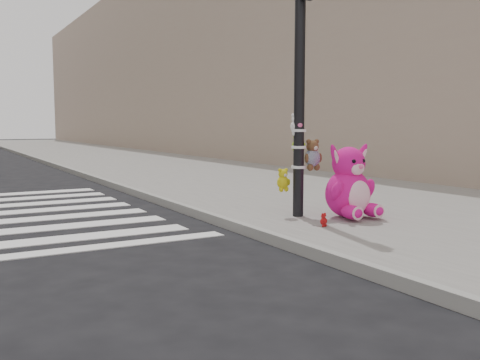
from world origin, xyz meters
TOP-DOWN VIEW (x-y plane):
  - ground at (0.00, 0.00)m, footprint 120.00×120.00m
  - sidewalk_near at (5.00, 10.00)m, footprint 7.00×80.00m
  - curb_edge at (1.55, 10.00)m, footprint 0.12×80.00m
  - bld_near at (10.50, 20.00)m, footprint 5.00×60.00m
  - signal_pole at (2.63, 1.81)m, footprint 0.70×0.49m
  - pink_bunny at (3.20, 1.33)m, footprint 0.79×0.82m
  - red_teddy at (2.40, 0.93)m, footprint 0.15×0.13m

SIDE VIEW (x-z plane):
  - ground at x=0.00m, z-range 0.00..0.00m
  - sidewalk_near at x=5.00m, z-range 0.00..0.14m
  - curb_edge at x=1.55m, z-range -0.01..0.15m
  - red_teddy at x=2.40m, z-range 0.14..0.33m
  - pink_bunny at x=3.20m, z-range 0.04..1.16m
  - signal_pole at x=2.63m, z-range -0.23..3.77m
  - bld_near at x=10.50m, z-range 0.00..10.00m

